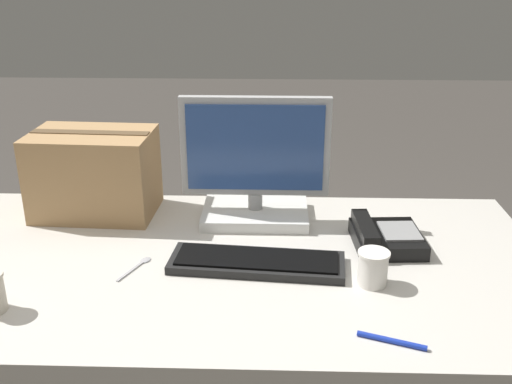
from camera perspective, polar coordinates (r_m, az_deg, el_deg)
The scene contains 8 objects.
office_desk at distance 1.82m, azimuth -3.78°, elevation -16.41°, with size 1.80×0.90×0.71m.
monitor at distance 1.80m, azimuth -0.07°, elevation 1.90°, with size 0.44×0.23×0.38m.
keyboard at distance 1.58m, azimuth 0.08°, elevation -6.70°, with size 0.47×0.19×0.03m.
desk_phone at distance 1.72m, azimuth 12.15°, elevation -4.21°, with size 0.20×0.21×0.07m.
paper_cup_right at distance 1.51m, azimuth 11.08°, elevation -7.12°, with size 0.08×0.08×0.09m.
spoon at distance 1.62m, azimuth -11.08°, elevation -6.82°, with size 0.07×0.14×0.00m.
cardboard_box at distance 1.92m, azimuth -15.16°, elevation 1.73°, with size 0.38×0.26×0.26m.
pen_marker at distance 1.34m, azimuth 12.79°, elevation -13.64°, with size 0.14×0.06×0.01m.
Camera 1 is at (0.16, -1.42, 1.49)m, focal length 42.00 mm.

